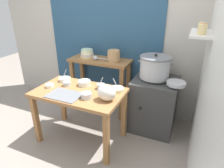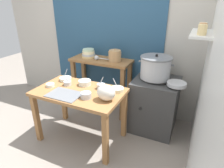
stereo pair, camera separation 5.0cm
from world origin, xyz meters
TOP-DOWN VIEW (x-y plane):
  - ground_plane at (0.00, 0.00)m, footprint 9.00×9.00m
  - wall_back at (0.08, 1.10)m, footprint 4.40×0.12m
  - wall_right at (1.40, 0.20)m, footprint 0.30×3.20m
  - prep_table at (-0.01, 0.05)m, footprint 1.10×0.66m
  - back_shelf_table at (-0.11, 0.83)m, footprint 0.96×0.40m
  - stove_block at (0.81, 0.70)m, footprint 0.60×0.61m
  - steamer_pot at (0.77, 0.72)m, footprint 0.46×0.42m
  - clay_pot at (0.13, 0.83)m, footprint 0.19×0.19m
  - bowl_stack_enamel at (-0.34, 0.85)m, footprint 0.22×0.22m
  - ladle at (-0.14, 0.77)m, footprint 0.25×0.07m
  - serving_tray at (-0.10, -0.12)m, footprint 0.40×0.28m
  - plastic_bag at (0.40, -0.02)m, footprint 0.21×0.17m
  - wide_pan at (1.07, 0.57)m, footprint 0.24×0.24m
  - prep_bowl_0 at (0.42, 0.24)m, footprint 0.16×0.16m
  - prep_bowl_1 at (-0.24, 0.13)m, footprint 0.10×0.10m
  - prep_bowl_2 at (0.21, 0.22)m, footprint 0.10×0.10m
  - prep_bowl_3 at (-0.37, 0.25)m, footprint 0.16×0.16m
  - prep_bowl_4 at (0.17, -0.07)m, footprint 0.12×0.12m
  - prep_bowl_5 at (-0.04, 0.23)m, footprint 0.16×0.16m
  - prep_bowl_6 at (-0.42, -0.00)m, footprint 0.11×0.11m

SIDE VIEW (x-z plane):
  - ground_plane at x=0.00m, z-range 0.00..0.00m
  - stove_block at x=0.81m, z-range -0.01..0.77m
  - prep_table at x=-0.01m, z-range 0.25..0.97m
  - back_shelf_table at x=-0.11m, z-range 0.23..1.13m
  - serving_tray at x=-0.10m, z-range 0.72..0.73m
  - prep_bowl_6 at x=-0.42m, z-range 0.72..0.76m
  - prep_bowl_3 at x=-0.37m, z-range 0.67..0.83m
  - prep_bowl_0 at x=0.42m, z-range 0.66..0.83m
  - prep_bowl_1 at x=-0.24m, z-range 0.68..0.82m
  - prep_bowl_5 at x=-0.04m, z-range 0.72..0.79m
  - prep_bowl_2 at x=0.21m, z-range 0.68..0.83m
  - prep_bowl_4 at x=0.17m, z-range 0.72..0.79m
  - wide_pan at x=1.07m, z-range 0.78..0.82m
  - plastic_bag at x=0.40m, z-range 0.72..0.90m
  - steamer_pot at x=0.77m, z-range 0.76..1.09m
  - ladle at x=-0.14m, z-range 0.90..0.97m
  - bowl_stack_enamel at x=-0.34m, z-range 0.89..1.03m
  - clay_pot at x=0.13m, z-range 0.89..1.08m
  - wall_right at x=1.40m, z-range 0.00..2.60m
  - wall_back at x=0.08m, z-range 0.00..2.60m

